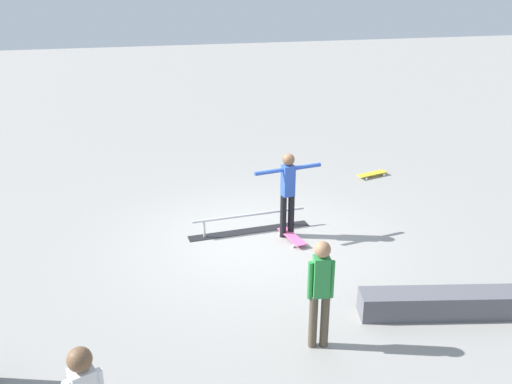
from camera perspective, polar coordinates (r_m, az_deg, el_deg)
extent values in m
plane|color=gray|center=(10.16, 0.43, -5.07)|extent=(60.00, 60.00, 0.00)
cube|color=black|center=(10.51, -0.68, -4.06)|extent=(2.37, 0.38, 0.01)
cylinder|color=#B7B7BC|center=(10.71, 3.82, -2.64)|extent=(0.04, 0.04, 0.34)
cylinder|color=#B7B7BC|center=(10.25, -5.39, -3.86)|extent=(0.04, 0.04, 0.34)
cylinder|color=#B7B7BC|center=(10.37, -0.68, -2.39)|extent=(2.20, 0.18, 0.05)
cube|color=#595960|center=(8.46, 18.75, -10.89)|extent=(2.40, 0.92, 0.37)
cylinder|color=black|center=(10.15, 2.85, -2.56)|extent=(0.14, 0.14, 0.82)
cylinder|color=black|center=(10.22, 3.66, -2.41)|extent=(0.14, 0.14, 0.82)
cube|color=#2D51B7|center=(9.92, 3.34, 1.19)|extent=(0.24, 0.22, 0.58)
sphere|color=brown|center=(9.79, 3.39, 3.38)|extent=(0.22, 0.22, 0.22)
cylinder|color=#2D51B7|center=(9.69, 1.36, 2.10)|extent=(0.55, 0.16, 0.07)
cylinder|color=#2D51B7|center=(10.01, 5.31, 2.67)|extent=(0.55, 0.16, 0.07)
cube|color=#E05993|center=(10.16, 3.72, -4.60)|extent=(0.34, 0.82, 0.02)
cylinder|color=white|center=(10.03, 5.04, -5.37)|extent=(0.04, 0.06, 0.05)
cylinder|color=white|center=(9.93, 3.88, -5.63)|extent=(0.04, 0.06, 0.05)
cylinder|color=white|center=(10.45, 3.56, -4.14)|extent=(0.04, 0.06, 0.05)
cylinder|color=white|center=(10.35, 2.44, -4.38)|extent=(0.04, 0.06, 0.05)
sphere|color=brown|center=(5.15, -17.85, -16.21)|extent=(0.22, 0.22, 0.22)
cylinder|color=brown|center=(7.35, 5.94, -13.18)|extent=(0.13, 0.13, 0.77)
cylinder|color=brown|center=(7.38, 7.14, -13.08)|extent=(0.13, 0.13, 0.77)
cube|color=#2D8C42|center=(7.01, 6.77, -8.69)|extent=(0.23, 0.21, 0.55)
sphere|color=#A87A56|center=(6.83, 6.91, -5.94)|extent=(0.21, 0.21, 0.21)
cylinder|color=#2D8C42|center=(7.01, 5.65, -9.11)|extent=(0.08, 0.08, 0.52)
cylinder|color=#2D8C42|center=(7.06, 7.85, -8.96)|extent=(0.08, 0.08, 0.52)
cube|color=yellow|center=(13.57, 11.98, 1.89)|extent=(0.82, 0.40, 0.02)
cylinder|color=white|center=(13.34, 11.40, 1.34)|extent=(0.06, 0.04, 0.05)
cylinder|color=white|center=(13.50, 10.77, 1.64)|extent=(0.06, 0.04, 0.05)
cylinder|color=white|center=(13.69, 13.14, 1.72)|extent=(0.06, 0.04, 0.05)
cylinder|color=white|center=(13.85, 12.51, 2.00)|extent=(0.06, 0.04, 0.05)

